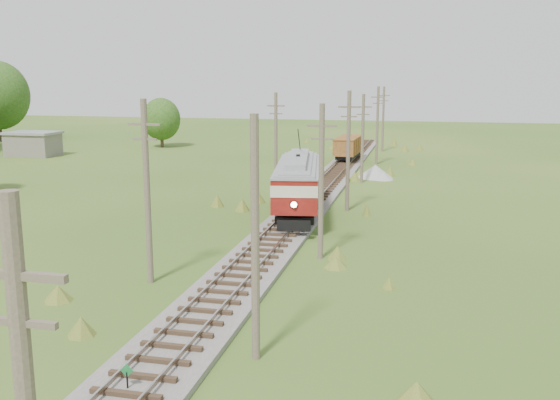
% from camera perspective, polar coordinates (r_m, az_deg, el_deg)
% --- Properties ---
extents(railbed_main, '(3.60, 96.00, 0.57)m').
position_cam_1_polar(railbed_main, '(50.98, 2.98, 0.11)').
color(railbed_main, '#605B54').
rests_on(railbed_main, ground).
extents(switch_marker, '(0.45, 0.06, 1.08)m').
position_cam_1_polar(switch_marker, '(21.17, -13.81, -15.44)').
color(switch_marker, black).
rests_on(switch_marker, ground).
extents(streetcar, '(4.98, 13.00, 5.88)m').
position_cam_1_polar(streetcar, '(44.66, 1.65, 1.82)').
color(streetcar, black).
rests_on(streetcar, ground).
extents(gondola, '(2.74, 7.50, 2.46)m').
position_cam_1_polar(gondola, '(74.21, 6.26, 4.89)').
color(gondola, black).
rests_on(gondola, ground).
extents(gravel_pile, '(3.65, 3.88, 1.33)m').
position_cam_1_polar(gravel_pile, '(63.14, 8.81, 2.55)').
color(gravel_pile, gray).
rests_on(gravel_pile, ground).
extents(utility_pole_r_1, '(0.30, 0.30, 8.80)m').
position_cam_1_polar(utility_pole_r_1, '(21.76, -2.28, -3.74)').
color(utility_pole_r_1, brown).
rests_on(utility_pole_r_1, ground).
extents(utility_pole_r_2, '(1.60, 0.30, 8.60)m').
position_cam_1_polar(utility_pole_r_2, '(34.16, 3.80, 1.79)').
color(utility_pole_r_2, brown).
rests_on(utility_pole_r_2, ground).
extents(utility_pole_r_3, '(1.60, 0.30, 9.00)m').
position_cam_1_polar(utility_pole_r_3, '(46.90, 6.26, 4.57)').
color(utility_pole_r_3, brown).
rests_on(utility_pole_r_3, ground).
extents(utility_pole_r_4, '(1.60, 0.30, 8.40)m').
position_cam_1_polar(utility_pole_r_4, '(59.81, 7.56, 5.68)').
color(utility_pole_r_4, brown).
rests_on(utility_pole_r_4, ground).
extents(utility_pole_r_5, '(1.60, 0.30, 8.90)m').
position_cam_1_polar(utility_pole_r_5, '(72.66, 8.89, 6.81)').
color(utility_pole_r_5, brown).
rests_on(utility_pole_r_5, ground).
extents(utility_pole_r_6, '(1.60, 0.30, 8.70)m').
position_cam_1_polar(utility_pole_r_6, '(85.62, 9.41, 7.38)').
color(utility_pole_r_6, brown).
rests_on(utility_pole_r_6, ground).
extents(utility_pole_l_a, '(1.60, 0.30, 9.00)m').
position_cam_1_polar(utility_pole_l_a, '(30.63, -12.06, 0.85)').
color(utility_pole_l_a, brown).
rests_on(utility_pole_l_a, ground).
extents(utility_pole_l_b, '(1.60, 0.30, 8.60)m').
position_cam_1_polar(utility_pole_l_b, '(57.09, -0.38, 5.62)').
color(utility_pole_l_b, brown).
rests_on(utility_pole_l_b, ground).
extents(tree_mid_a, '(5.46, 5.46, 7.03)m').
position_cam_1_polar(tree_mid_a, '(91.18, -10.81, 7.28)').
color(tree_mid_a, '#38281C').
rests_on(tree_mid_a, ground).
extents(shed, '(6.40, 4.40, 3.10)m').
position_cam_1_polar(shed, '(85.90, -21.65, 4.81)').
color(shed, slate).
rests_on(shed, ground).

